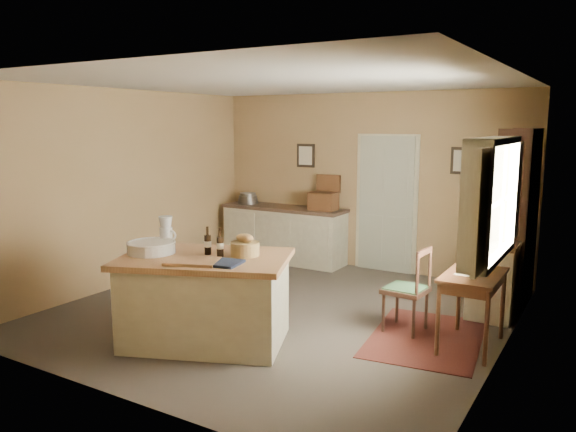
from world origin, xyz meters
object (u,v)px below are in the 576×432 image
at_px(work_island, 205,297).
at_px(writing_desk, 473,283).
at_px(desk_chair, 406,290).
at_px(shelving_unit, 521,218).
at_px(sideboard, 285,232).
at_px(right_cabinet, 496,276).

height_order(work_island, writing_desk, work_island).
distance_m(work_island, desk_chair, 2.15).
distance_m(work_island, writing_desk, 2.70).
height_order(desk_chair, shelving_unit, shelving_unit).
bearing_deg(desk_chair, shelving_unit, 66.13).
xyz_separation_m(sideboard, right_cabinet, (3.48, -0.93, -0.02)).
bearing_deg(desk_chair, right_cabinet, 61.56).
height_order(work_island, shelving_unit, shelving_unit).
relative_size(writing_desk, right_cabinet, 0.88).
distance_m(writing_desk, desk_chair, 0.75).
bearing_deg(writing_desk, sideboard, 148.56).
relative_size(work_island, shelving_unit, 0.90).
bearing_deg(sideboard, desk_chair, -36.43).
bearing_deg(work_island, desk_chair, 17.47).
bearing_deg(sideboard, shelving_unit, -6.61).
xyz_separation_m(sideboard, desk_chair, (2.76, -2.04, -0.02)).
bearing_deg(sideboard, right_cabinet, -14.99).
distance_m(desk_chair, right_cabinet, 1.32).
height_order(sideboard, desk_chair, sideboard).
bearing_deg(work_island, shelving_unit, 27.84).
relative_size(desk_chair, right_cabinet, 0.92).
height_order(sideboard, right_cabinet, sideboard).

